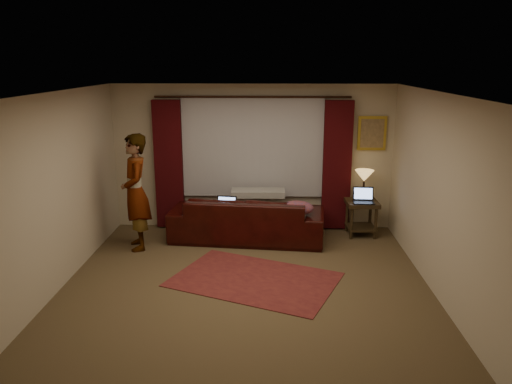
# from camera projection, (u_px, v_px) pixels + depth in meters

# --- Properties ---
(floor) EXTENTS (5.00, 5.00, 0.01)m
(floor) POSITION_uv_depth(u_px,v_px,m) (246.00, 284.00, 6.88)
(floor) COLOR brown
(floor) RESTS_ON ground
(ceiling) EXTENTS (5.00, 5.00, 0.02)m
(ceiling) POSITION_uv_depth(u_px,v_px,m) (245.00, 93.00, 6.21)
(ceiling) COLOR silver
(ceiling) RESTS_ON ground
(wall_back) EXTENTS (5.00, 0.02, 2.60)m
(wall_back) POSITION_uv_depth(u_px,v_px,m) (253.00, 157.00, 8.96)
(wall_back) COLOR #BDB095
(wall_back) RESTS_ON ground
(wall_front) EXTENTS (5.00, 0.02, 2.60)m
(wall_front) POSITION_uv_depth(u_px,v_px,m) (230.00, 271.00, 4.13)
(wall_front) COLOR #BDB095
(wall_front) RESTS_ON ground
(wall_left) EXTENTS (0.02, 5.00, 2.60)m
(wall_left) POSITION_uv_depth(u_px,v_px,m) (58.00, 192.00, 6.62)
(wall_left) COLOR #BDB095
(wall_left) RESTS_ON ground
(wall_right) EXTENTS (0.02, 5.00, 2.60)m
(wall_right) POSITION_uv_depth(u_px,v_px,m) (438.00, 195.00, 6.47)
(wall_right) COLOR #BDB095
(wall_right) RESTS_ON ground
(sheer_curtain) EXTENTS (2.50, 0.05, 1.80)m
(sheer_curtain) POSITION_uv_depth(u_px,v_px,m) (253.00, 147.00, 8.85)
(sheer_curtain) COLOR #A7A7AF
(sheer_curtain) RESTS_ON wall_back
(drape_left) EXTENTS (0.50, 0.14, 2.30)m
(drape_left) POSITION_uv_depth(u_px,v_px,m) (169.00, 165.00, 8.93)
(drape_left) COLOR #35070A
(drape_left) RESTS_ON floor
(drape_right) EXTENTS (0.50, 0.14, 2.30)m
(drape_right) POSITION_uv_depth(u_px,v_px,m) (337.00, 166.00, 8.84)
(drape_right) COLOR #35070A
(drape_right) RESTS_ON floor
(curtain_rod) EXTENTS (0.04, 0.04, 3.40)m
(curtain_rod) POSITION_uv_depth(u_px,v_px,m) (252.00, 97.00, 8.58)
(curtain_rod) COLOR black
(curtain_rod) RESTS_ON wall_back
(picture_frame) EXTENTS (0.50, 0.04, 0.60)m
(picture_frame) POSITION_uv_depth(u_px,v_px,m) (372.00, 133.00, 8.75)
(picture_frame) COLOR gold
(picture_frame) RESTS_ON wall_back
(sofa) EXTENTS (2.68, 1.36, 1.04)m
(sofa) POSITION_uv_depth(u_px,v_px,m) (247.00, 210.00, 8.49)
(sofa) COLOR black
(sofa) RESTS_ON floor
(throw_blanket) EXTENTS (0.93, 0.39, 0.11)m
(throw_blanket) POSITION_uv_depth(u_px,v_px,m) (258.00, 177.00, 8.55)
(throw_blanket) COLOR gray
(throw_blanket) RESTS_ON sofa
(clothing_pile) EXTENTS (0.60, 0.49, 0.23)m
(clothing_pile) POSITION_uv_depth(u_px,v_px,m) (297.00, 209.00, 8.17)
(clothing_pile) COLOR brown
(clothing_pile) RESTS_ON sofa
(laptop_sofa) EXTENTS (0.38, 0.40, 0.24)m
(laptop_sofa) POSITION_uv_depth(u_px,v_px,m) (225.00, 205.00, 8.34)
(laptop_sofa) COLOR black
(laptop_sofa) RESTS_ON sofa
(area_rug) EXTENTS (2.60, 2.21, 0.01)m
(area_rug) POSITION_uv_depth(u_px,v_px,m) (254.00, 279.00, 7.01)
(area_rug) COLOR maroon
(area_rug) RESTS_ON floor
(end_table) EXTENTS (0.56, 0.56, 0.62)m
(end_table) POSITION_uv_depth(u_px,v_px,m) (361.00, 218.00, 8.74)
(end_table) COLOR black
(end_table) RESTS_ON floor
(tiffany_lamp) EXTENTS (0.38, 0.38, 0.53)m
(tiffany_lamp) POSITION_uv_depth(u_px,v_px,m) (364.00, 185.00, 8.69)
(tiffany_lamp) COLOR olive
(tiffany_lamp) RESTS_ON end_table
(laptop_table) EXTENTS (0.37, 0.40, 0.25)m
(laptop_table) POSITION_uv_depth(u_px,v_px,m) (364.00, 196.00, 8.51)
(laptop_table) COLOR black
(laptop_table) RESTS_ON end_table
(person) EXTENTS (0.71, 0.71, 1.88)m
(person) POSITION_uv_depth(u_px,v_px,m) (136.00, 192.00, 7.98)
(person) COLOR gray
(person) RESTS_ON floor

